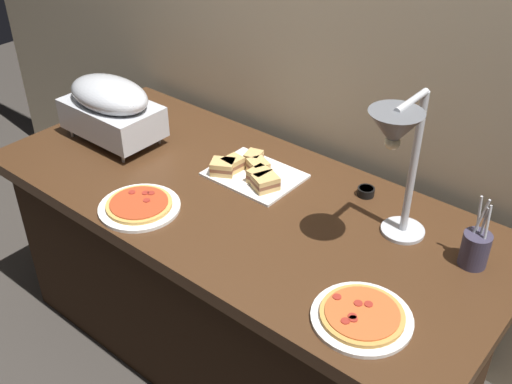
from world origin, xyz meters
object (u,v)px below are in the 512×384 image
(sauce_cup_near, at_px, (366,191))
(pizza_plate_front, at_px, (362,316))
(heat_lamp, at_px, (397,142))
(pizza_plate_center, at_px, (139,206))
(chafing_dish, at_px, (111,107))
(utensil_holder, at_px, (475,248))
(sandwich_platter, at_px, (251,172))

(sauce_cup_near, bearing_deg, pizza_plate_front, -59.99)
(heat_lamp, height_order, pizza_plate_center, heat_lamp)
(sauce_cup_near, bearing_deg, pizza_plate_center, -134.44)
(chafing_dish, bearing_deg, utensil_holder, 7.23)
(pizza_plate_front, height_order, pizza_plate_center, same)
(utensil_holder, bearing_deg, chafing_dish, -172.77)
(chafing_dish, distance_m, pizza_plate_front, 1.32)
(chafing_dish, bearing_deg, heat_lamp, 2.67)
(pizza_plate_center, bearing_deg, sandwich_platter, 67.42)
(chafing_dish, xyz_separation_m, utensil_holder, (1.43, 0.18, -0.09))
(chafing_dish, height_order, pizza_plate_front, chafing_dish)
(pizza_plate_center, height_order, sauce_cup_near, same)
(pizza_plate_front, distance_m, utensil_holder, 0.43)
(pizza_plate_center, relative_size, sauce_cup_near, 4.63)
(chafing_dish, relative_size, pizza_plate_center, 1.43)
(pizza_plate_center, xyz_separation_m, sauce_cup_near, (0.55, 0.56, 0.00))
(sandwich_platter, height_order, utensil_holder, utensil_holder)
(pizza_plate_center, relative_size, utensil_holder, 1.20)
(chafing_dish, bearing_deg, sauce_cup_near, 16.71)
(heat_lamp, distance_m, pizza_plate_center, 0.90)
(pizza_plate_center, xyz_separation_m, sandwich_platter, (0.16, 0.39, 0.01))
(pizza_plate_front, relative_size, utensil_holder, 1.19)
(pizza_plate_front, xyz_separation_m, sauce_cup_near, (-0.30, 0.52, 0.00))
(pizza_plate_front, relative_size, sandwich_platter, 0.85)
(chafing_dish, distance_m, heat_lamp, 1.22)
(sandwich_platter, bearing_deg, pizza_plate_center, -112.58)
(pizza_plate_front, bearing_deg, heat_lamp, 109.78)
(heat_lamp, height_order, utensil_holder, heat_lamp)
(heat_lamp, bearing_deg, pizza_plate_center, -157.05)
(heat_lamp, bearing_deg, chafing_dish, -177.33)
(utensil_holder, bearing_deg, pizza_plate_front, -108.12)
(pizza_plate_center, bearing_deg, pizza_plate_front, 2.29)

